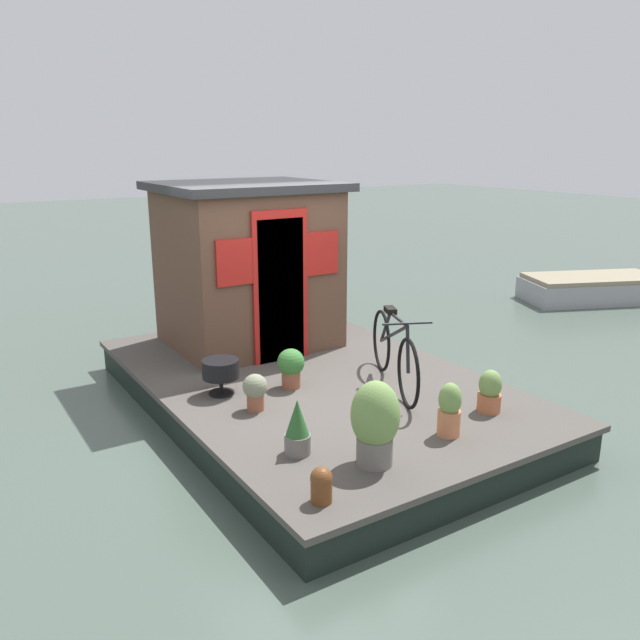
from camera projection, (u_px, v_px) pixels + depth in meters
ground_plane at (311, 407)px, 7.33m from camera, size 60.00×60.00×0.00m
houseboat_deck at (311, 392)px, 7.28m from camera, size 5.24×3.32×0.38m
houseboat_cabin at (248, 264)px, 8.17m from camera, size 1.88×2.13×2.06m
bicycle at (394, 352)px, 6.80m from camera, size 1.66×0.80×0.85m
potted_plant_ivy at (291, 366)px, 6.83m from camera, size 0.29×0.29×0.43m
potted_plant_geranium at (490, 392)px, 6.22m from camera, size 0.23×0.23×0.42m
potted_plant_sage at (375, 421)px, 5.15m from camera, size 0.40×0.40×0.72m
potted_plant_thyme at (449, 410)px, 5.70m from camera, size 0.21×0.21×0.50m
potted_plant_succulent at (297, 428)px, 5.37m from camera, size 0.22×0.22×0.49m
potted_plant_fern at (255, 390)px, 6.25m from camera, size 0.24×0.24×0.37m
charcoal_grill at (221, 370)px, 6.65m from camera, size 0.38×0.38×0.37m
mooring_bollard at (321, 484)px, 4.66m from camera, size 0.17×0.17×0.27m
dinghy_boat at (593, 288)px, 12.21m from camera, size 2.06×2.83×0.48m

